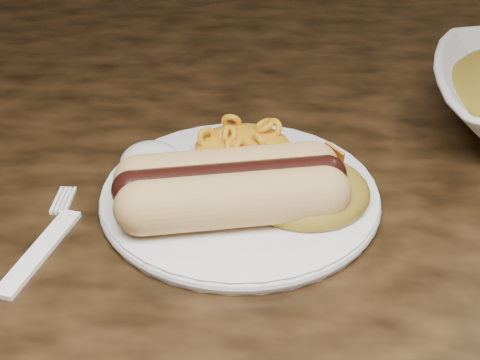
{
  "coord_description": "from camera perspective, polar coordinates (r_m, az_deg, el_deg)",
  "views": [
    {
      "loc": [
        -0.03,
        -0.51,
        1.09
      ],
      "look_at": [
        -0.05,
        -0.03,
        0.77
      ],
      "focal_mm": 55.0,
      "sensor_mm": 36.0,
      "label": 1
    }
  ],
  "objects": [
    {
      "name": "plate",
      "position": [
        0.58,
        0.0,
        -1.29
      ],
      "size": [
        0.27,
        0.27,
        0.01
      ],
      "primitive_type": "cylinder",
      "rotation": [
        0.0,
        0.0,
        -0.29
      ],
      "color": "white",
      "rests_on": "table"
    },
    {
      "name": "taco_salad",
      "position": [
        0.56,
        5.19,
        -0.01
      ],
      "size": [
        0.1,
        0.09,
        0.04
      ],
      "rotation": [
        0.0,
        0.0,
        -0.23
      ],
      "color": "#BC4F22",
      "rests_on": "plate"
    },
    {
      "name": "mac_and_cheese",
      "position": [
        0.62,
        0.25,
        3.43
      ],
      "size": [
        0.11,
        0.1,
        0.03
      ],
      "primitive_type": "ellipsoid",
      "rotation": [
        0.0,
        0.0,
        0.43
      ],
      "color": "orange",
      "rests_on": "plate"
    },
    {
      "name": "fork",
      "position": [
        0.55,
        -15.3,
        -5.39
      ],
      "size": [
        0.06,
        0.16,
        0.0
      ],
      "primitive_type": "cube",
      "rotation": [
        0.0,
        0.0,
        -0.24
      ],
      "color": "white",
      "rests_on": "table"
    },
    {
      "name": "sour_cream",
      "position": [
        0.6,
        -7.0,
        1.95
      ],
      "size": [
        0.06,
        0.06,
        0.03
      ],
      "primitive_type": "ellipsoid",
      "rotation": [
        0.0,
        0.0,
        0.27
      ],
      "color": "silver",
      "rests_on": "plate"
    },
    {
      "name": "hotdog",
      "position": [
        0.55,
        -0.71,
        -0.45
      ],
      "size": [
        0.15,
        0.1,
        0.04
      ],
      "rotation": [
        0.0,
        0.0,
        0.2
      ],
      "color": "tan",
      "rests_on": "plate"
    },
    {
      "name": "table",
      "position": [
        0.66,
        4.8,
        -6.93
      ],
      "size": [
        1.6,
        0.9,
        0.75
      ],
      "color": "#422914",
      "rests_on": "floor"
    }
  ]
}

